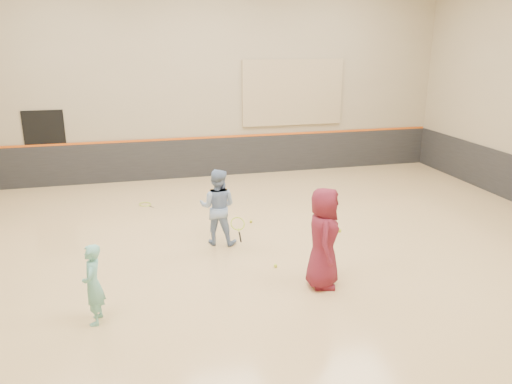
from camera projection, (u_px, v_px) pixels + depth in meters
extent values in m
cube|color=tan|center=(250.00, 258.00, 9.99)|extent=(15.00, 12.00, 0.20)
cube|color=tan|center=(202.00, 78.00, 14.64)|extent=(15.00, 0.02, 6.00)
cube|color=tan|center=(447.00, 205.00, 3.50)|extent=(15.00, 0.02, 6.00)
cube|color=#232326|center=(205.00, 157.00, 15.31)|extent=(14.90, 0.04, 1.20)
cube|color=#D85914|center=(204.00, 138.00, 15.12)|extent=(14.90, 0.03, 0.06)
cube|color=tan|center=(293.00, 93.00, 15.38)|extent=(3.20, 0.08, 2.00)
cube|color=black|center=(46.00, 149.00, 14.12)|extent=(1.10, 0.05, 2.20)
imported|color=#6EC0B5|center=(93.00, 284.00, 7.39)|extent=(0.36, 0.50, 1.26)
imported|color=#849FCC|center=(218.00, 207.00, 10.24)|extent=(0.95, 0.86, 1.59)
imported|color=maroon|center=(323.00, 238.00, 8.44)|extent=(0.80, 0.99, 1.77)
sphere|color=#C3DC33|center=(275.00, 266.00, 9.35)|extent=(0.07, 0.07, 0.07)
sphere|color=#C8D631|center=(339.00, 231.00, 8.21)|extent=(0.07, 0.07, 0.07)
sphere|color=#D0D932|center=(251.00, 221.00, 11.61)|extent=(0.07, 0.07, 0.07)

